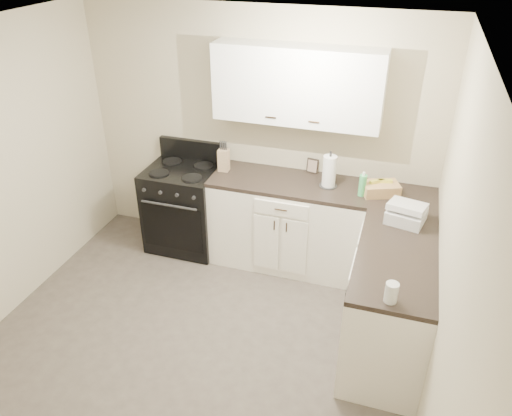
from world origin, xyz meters
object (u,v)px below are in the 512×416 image
(paper_towel, at_px, (329,171))
(stove, at_px, (185,208))
(knife_block, at_px, (224,160))
(countertop_grill, at_px, (406,216))
(wicker_basket, at_px, (381,189))

(paper_towel, bearing_deg, stove, -178.45)
(stove, relative_size, paper_towel, 2.93)
(stove, xyz_separation_m, paper_towel, (1.51, 0.04, 0.63))
(knife_block, relative_size, paper_towel, 0.73)
(paper_towel, distance_m, countertop_grill, 0.86)
(wicker_basket, relative_size, countertop_grill, 1.09)
(wicker_basket, xyz_separation_m, countertop_grill, (0.25, -0.43, 0.00))
(knife_block, relative_size, wicker_basket, 0.70)
(paper_towel, bearing_deg, wicker_basket, -1.09)
(knife_block, distance_m, paper_towel, 1.07)
(stove, relative_size, wicker_basket, 2.80)
(knife_block, distance_m, countertop_grill, 1.86)
(knife_block, height_order, paper_towel, paper_towel)
(knife_block, height_order, wicker_basket, knife_block)
(knife_block, xyz_separation_m, countertop_grill, (1.80, -0.46, -0.06))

